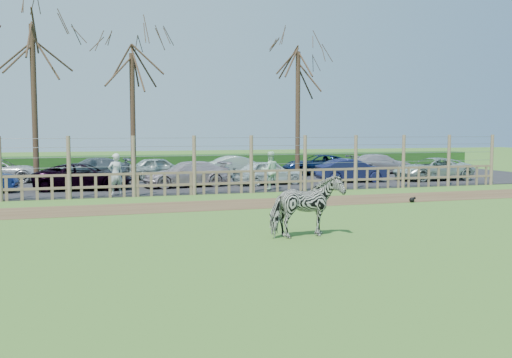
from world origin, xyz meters
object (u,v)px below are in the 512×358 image
object	(u,v)px
crow	(412,200)
car_4	(268,172)
tree_left	(33,66)
visitor_b	(270,170)
car_6	(432,169)
car_5	(352,170)
car_13	(381,164)
car_12	(318,165)
zebra	(306,206)
car_2	(84,176)
car_10	(160,168)
car_9	(91,169)
car_3	(187,174)
tree_mid	(132,87)
visitor_a	(116,174)
tree_right	(298,84)
car_11	(239,167)

from	to	relation	value
crow	car_4	xyz separation A→B (m)	(-3.06, 7.98, 0.54)
crow	tree_left	bearing A→B (deg)	145.86
visitor_b	car_6	distance (m)	10.10
car_5	car_13	bearing A→B (deg)	-37.34
crow	car_12	xyz separation A→B (m)	(1.82, 13.09, 0.54)
visitor_b	car_4	xyz separation A→B (m)	(0.69, 2.29, -0.26)
zebra	visitor_b	distance (m)	11.37
visitor_b	zebra	bearing A→B (deg)	74.41
car_2	car_6	bearing A→B (deg)	-84.50
zebra	car_5	bearing A→B (deg)	-39.06
car_4	car_13	xyz separation A→B (m)	(8.93, 4.75, 0.00)
car_10	car_12	size ratio (longest dim) A/B	0.82
car_9	car_10	xyz separation A→B (m)	(3.63, -0.25, 0.00)
car_10	crow	bearing A→B (deg)	-151.11
car_3	car_6	distance (m)	13.26
car_2	car_13	distance (m)	18.27
tree_mid	crow	world-z (taller)	tree_mid
tree_left	tree_mid	xyz separation A→B (m)	(4.50, 1.00, -0.75)
visitor_a	car_12	bearing A→B (deg)	-166.02
tree_right	car_12	bearing A→B (deg)	45.04
crow	car_3	bearing A→B (deg)	131.29
car_2	car_5	bearing A→B (deg)	-83.88
car_2	car_5	xyz separation A→B (m)	(13.29, -0.13, 0.00)
tree_right	car_12	size ratio (longest dim) A/B	1.70
visitor_a	car_13	xyz separation A→B (m)	(16.42, 7.17, -0.26)
visitor_a	tree_left	bearing A→B (deg)	-66.55
tree_mid	tree_right	world-z (taller)	tree_right
visitor_a	car_5	xyz separation A→B (m)	(12.04, 2.40, -0.26)
visitor_a	car_2	world-z (taller)	visitor_a
car_2	car_11	bearing A→B (deg)	-54.82
car_2	car_6	xyz separation A→B (m)	(17.94, -0.36, 0.00)
tree_right	car_12	distance (m)	5.54
car_2	tree_mid	bearing A→B (deg)	-39.60
car_9	car_11	size ratio (longest dim) A/B	1.14
car_9	car_5	bearing A→B (deg)	64.54
visitor_b	car_11	size ratio (longest dim) A/B	0.47
tree_right	car_9	xyz separation A→B (m)	(-11.01, 2.05, -4.60)
car_6	car_10	size ratio (longest dim) A/B	1.23
car_6	car_4	bearing A→B (deg)	-92.76
visitor_b	car_4	bearing A→B (deg)	-108.31
visitor_b	tree_mid	bearing A→B (deg)	-41.55
visitor_b	car_9	xyz separation A→B (m)	(-7.63, 7.26, -0.26)
tree_mid	visitor_a	distance (m)	6.37
car_3	car_5	bearing A→B (deg)	82.17
car_3	car_6	bearing A→B (deg)	81.46
zebra	visitor_b	xyz separation A→B (m)	(2.76, 11.03, 0.11)
car_3	car_13	bearing A→B (deg)	102.74
tree_left	zebra	bearing A→B (deg)	-63.47
crow	visitor_b	bearing A→B (deg)	123.37
tree_left	car_9	distance (m)	6.60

